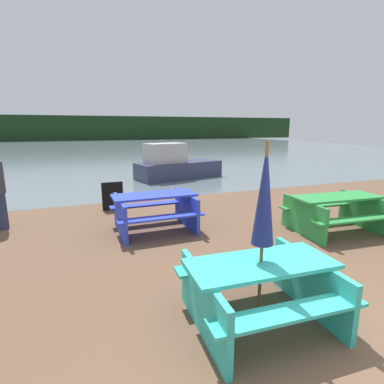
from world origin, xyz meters
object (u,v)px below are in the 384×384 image
Objects in this scene: picnic_table_blue at (155,209)px; signboard at (113,196)px; picnic_table_teal at (260,285)px; boat at (175,166)px; picnic_table_green at (335,210)px; umbrella_navy at (264,196)px.

picnic_table_blue reaches higher than signboard.
picnic_table_blue is (-0.35, 3.44, 0.03)m from picnic_table_teal.
picnic_table_blue is 6.72m from boat.
umbrella_navy reaches higher than picnic_table_green.
picnic_table_teal is 0.44× the size of boat.
picnic_table_green reaches higher than signboard.
picnic_table_teal is 2.28× the size of signboard.
picnic_table_teal is 5.55m from signboard.
picnic_table_teal is at bearing -147.71° from picnic_table_green.
signboard is at bearing 100.46° from umbrella_navy.
picnic_table_teal is 0.88× the size of picnic_table_green.
signboard is (-1.01, 5.46, -1.10)m from umbrella_navy.
umbrella_navy reaches higher than boat.
signboard is at bearing -139.84° from boat.
picnic_table_teal is 1.03m from umbrella_navy.
picnic_table_green is 3.83m from picnic_table_blue.
boat is 5.23× the size of signboard.
boat is at bearing 98.03° from picnic_table_green.
signboard is (-0.65, 2.02, -0.10)m from picnic_table_blue.
boat is (2.12, 9.69, -0.93)m from umbrella_navy.
umbrella_navy is (0.35, -3.44, 1.00)m from picnic_table_blue.
picnic_table_teal is 0.98× the size of picnic_table_blue.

